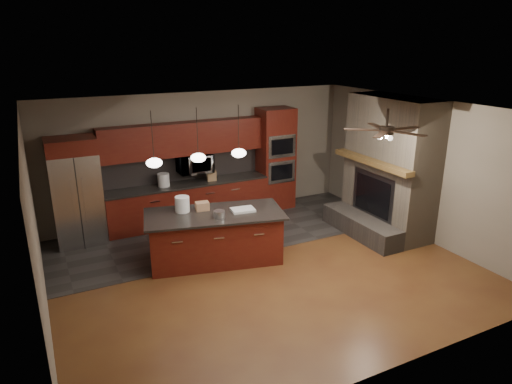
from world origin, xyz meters
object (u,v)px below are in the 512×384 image
paint_tray (243,210)px  oven_tower (275,159)px  refrigerator (76,192)px  cardboard_box (202,206)px  counter_box (211,176)px  paint_can (219,214)px  microwave (195,164)px  counter_bucket (164,180)px  white_bucket (182,204)px  kitchen_island (215,237)px

paint_tray → oven_tower: bearing=56.5°
refrigerator → cardboard_box: 2.58m
paint_tray → counter_box: (0.21, 2.08, 0.07)m
oven_tower → cardboard_box: (-2.48, -1.75, -0.20)m
paint_can → paint_tray: bearing=14.0°
microwave → counter_bucket: (-0.72, -0.05, -0.26)m
white_bucket → counter_box: size_ratio=1.27×
microwave → kitchen_island: size_ratio=0.28×
refrigerator → kitchen_island: 2.90m
white_bucket → paint_can: bearing=-51.0°
cardboard_box → microwave: bearing=82.3°
microwave → paint_tray: 2.21m
oven_tower → counter_bucket: (-2.69, 0.01, -0.15)m
microwave → counter_box: 0.46m
microwave → counter_box: size_ratio=3.34×
oven_tower → counter_box: size_ratio=10.85×
cardboard_box → counter_box: bearing=71.4°
counter_bucket → white_bucket: bearing=-94.5°
microwave → counter_box: microwave is taller
kitchen_island → counter_box: bearing=83.4°
counter_bucket → cardboard_box: bearing=-83.1°
microwave → kitchen_island: 2.25m
white_bucket → paint_can: size_ratio=1.43×
microwave → paint_can: size_ratio=3.77×
kitchen_island → counter_bucket: (-0.35, 2.00, 0.57)m
microwave → paint_tray: bearing=-86.5°
cardboard_box → counter_bucket: size_ratio=0.85×
white_bucket → counter_box: bearing=53.7°
paint_can → refrigerator: bearing=133.8°
oven_tower → paint_tray: 2.82m
microwave → cardboard_box: size_ratio=3.08×
oven_tower → paint_tray: oven_tower is taller
white_bucket → kitchen_island: bearing=-34.8°
refrigerator → white_bucket: (1.61, -1.59, 0.00)m
microwave → counter_bucket: microwave is taller
oven_tower → counter_bucket: oven_tower is taller
oven_tower → kitchen_island: bearing=-139.6°
white_bucket → microwave: bearing=63.8°
refrigerator → cardboard_box: size_ratio=8.91×
white_bucket → counter_bucket: 1.68m
oven_tower → paint_can: (-2.35, -2.24, -0.21)m
kitchen_island → paint_tray: size_ratio=6.41×
microwave → paint_tray: microwave is taller
kitchen_island → counter_bucket: counter_bucket is taller
microwave → refrigerator: bearing=-176.9°
counter_box → paint_tray: bearing=-86.3°
counter_box → microwave: bearing=173.3°
paint_tray → counter_bucket: bearing=119.3°
counter_bucket → counter_box: size_ratio=1.27×
cardboard_box → counter_bucket: counter_bucket is taller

